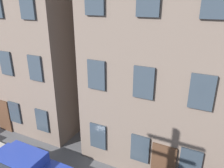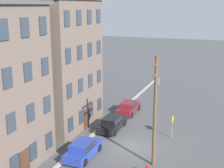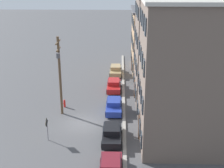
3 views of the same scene
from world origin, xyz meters
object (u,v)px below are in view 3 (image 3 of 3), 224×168
Objects in this scene: car_tan at (116,70)px; utility_pole at (60,72)px; car_red at (114,85)px; car_blue at (114,105)px; fire_hydrant at (65,103)px; car_maroon at (111,167)px; caution_sign at (47,126)px; car_black at (112,133)px.

utility_pole reaches higher than car_tan.
car_red is 6.85m from car_blue.
car_red is 0.49× the size of utility_pole.
car_maroon is at bearing 24.53° from fire_hydrant.
car_blue is 1.83× the size of caution_sign.
fire_hydrant is at bearing -44.87° from car_red.
fire_hydrant is (12.68, -6.02, -0.27)m from car_tan.
car_red is 4.58× the size of fire_hydrant.
car_black is at bearing 46.03° from utility_pole.
utility_pole is at bearing -81.37° from car_blue.
car_blue is 7.47m from utility_pole.
car_black and car_maroon have the same top height.
car_tan is at bearing -179.98° from car_blue.
car_maroon is 8.38m from caution_sign.
car_red and car_maroon have the same top height.
fire_hydrant is at bearing -155.47° from car_maroon.
car_red is 8.32m from fire_hydrant.
utility_pole is at bearing -36.98° from car_red.
car_black is (13.49, 0.10, 0.00)m from car_red.
caution_sign is 6.93m from utility_pole.
fire_hydrant is at bearing -179.28° from utility_pole.
caution_sign is at bearing -42.63° from car_blue.
car_tan is 25.92m from car_maroon.
car_red is 13.49m from car_black.
caution_sign reaches higher than car_maroon.
utility_pole reaches higher than fire_hydrant.
car_red is 1.00× the size of car_black.
car_tan and car_maroon have the same top height.
car_blue and car_maroon have the same top height.
car_red is at bearing -178.68° from car_blue.
car_blue is at bearing 1.32° from car_red.
car_blue is at bearing 80.97° from fire_hydrant.
utility_pole reaches higher than car_blue.
car_black is at bearing 38.13° from fire_hydrant.
fire_hydrant is (5.89, -5.87, -0.27)m from car_red.
car_blue is 6.64m from car_black.
caution_sign is (6.88, -6.34, 0.86)m from car_blue.
car_tan is 20.28m from car_black.
car_maroon is 14.56m from fire_hydrant.
utility_pole reaches higher than caution_sign.
car_maroon is (19.14, 0.18, 0.00)m from car_red.
car_tan is at bearing 154.60° from fire_hydrant.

